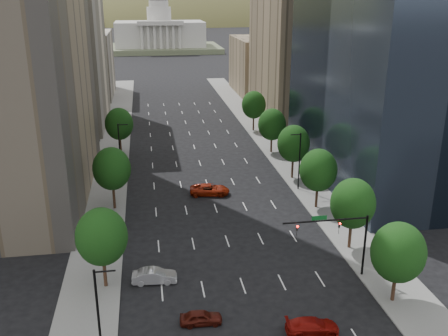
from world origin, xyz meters
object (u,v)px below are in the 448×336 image
car_silver (155,276)px  car_red_far (210,190)px  traffic_signal (343,234)px  capitol (160,34)px  car_maroon (201,318)px  car_red_near (312,326)px

car_silver → car_red_far: bearing=-17.1°
traffic_signal → capitol: bearing=92.7°
traffic_signal → capitol: size_ratio=0.15×
traffic_signal → car_maroon: (-15.53, -5.61, -4.51)m
capitol → car_silver: 217.98m
car_silver → car_red_far: 24.70m
traffic_signal → car_red_far: (-10.70, 25.13, -4.36)m
car_red_far → car_silver: bearing=166.7°
capitol → car_maroon: bearing=-91.3°
traffic_signal → car_maroon: traffic_signal is taller
car_red_near → car_red_far: size_ratio=0.81×
traffic_signal → car_red_far: size_ratio=1.55×
car_red_far → car_maroon: bearing=178.7°
car_maroon → car_silver: size_ratio=0.83×
capitol → car_red_far: bearing=-90.1°
traffic_signal → car_silver: (-19.53, 2.06, -4.41)m
traffic_signal → car_red_near: traffic_signal is taller
capitol → car_red_near: size_ratio=12.52×
car_maroon → car_red_far: bearing=-6.7°
car_red_near → car_maroon: car_red_near is taller
car_maroon → car_silver: (-4.00, 7.67, 0.11)m
car_silver → traffic_signal: bearing=-92.2°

